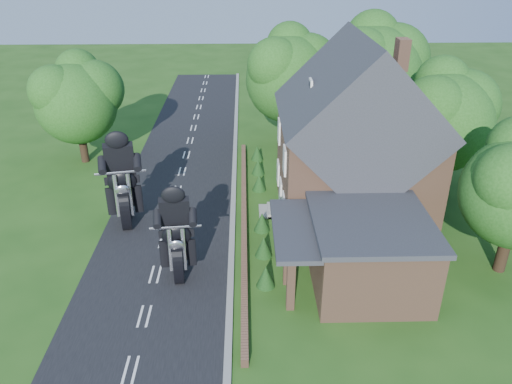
{
  "coord_description": "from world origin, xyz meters",
  "views": [
    {
      "loc": [
        4.39,
        -19.79,
        14.46
      ],
      "look_at": [
        4.95,
        3.2,
        2.8
      ],
      "focal_mm": 35.0,
      "sensor_mm": 36.0,
      "label": 1
    }
  ],
  "objects_px": {
    "garden_wall": "(244,218)",
    "motorcycle_follow": "(126,210)",
    "motorcycle_lead": "(179,263)",
    "house": "(354,143)",
    "annex": "(366,250)"
  },
  "relations": [
    {
      "from": "motorcycle_follow",
      "to": "garden_wall",
      "type": "bearing_deg",
      "value": 169.52
    },
    {
      "from": "garden_wall",
      "to": "motorcycle_lead",
      "type": "xyz_separation_m",
      "value": [
        -3.1,
        -5.08,
        0.53
      ]
    },
    {
      "from": "annex",
      "to": "motorcycle_lead",
      "type": "bearing_deg",
      "value": 175.25
    },
    {
      "from": "garden_wall",
      "to": "motorcycle_follow",
      "type": "distance_m",
      "value": 6.66
    },
    {
      "from": "garden_wall",
      "to": "motorcycle_follow",
      "type": "relative_size",
      "value": 12.19
    },
    {
      "from": "garden_wall",
      "to": "motorcycle_lead",
      "type": "distance_m",
      "value": 5.97
    },
    {
      "from": "annex",
      "to": "garden_wall",
      "type": "bearing_deg",
      "value": 133.84
    },
    {
      "from": "house",
      "to": "annex",
      "type": "xyz_separation_m",
      "value": [
        -0.62,
        -6.8,
        -2.58
      ]
    },
    {
      "from": "house",
      "to": "motorcycle_follow",
      "type": "bearing_deg",
      "value": -175.38
    },
    {
      "from": "motorcycle_lead",
      "to": "motorcycle_follow",
      "type": "distance_m",
      "value": 6.16
    },
    {
      "from": "house",
      "to": "annex",
      "type": "bearing_deg",
      "value": -95.24
    },
    {
      "from": "motorcycle_lead",
      "to": "motorcycle_follow",
      "type": "bearing_deg",
      "value": -60.38
    },
    {
      "from": "garden_wall",
      "to": "motorcycle_follow",
      "type": "xyz_separation_m",
      "value": [
        -6.63,
        -0.04,
        0.64
      ]
    },
    {
      "from": "motorcycle_lead",
      "to": "motorcycle_follow",
      "type": "relative_size",
      "value": 0.87
    },
    {
      "from": "house",
      "to": "motorcycle_lead",
      "type": "height_order",
      "value": "house"
    }
  ]
}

